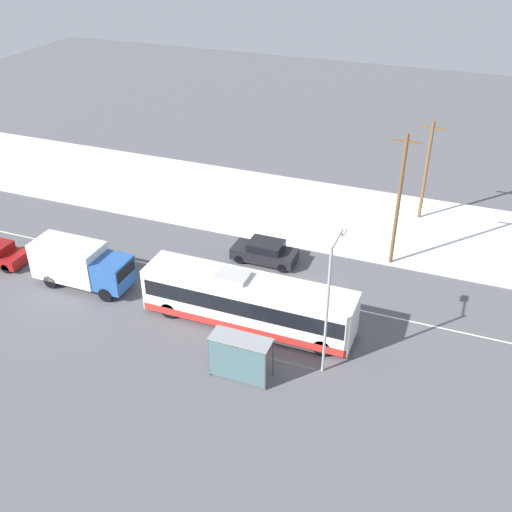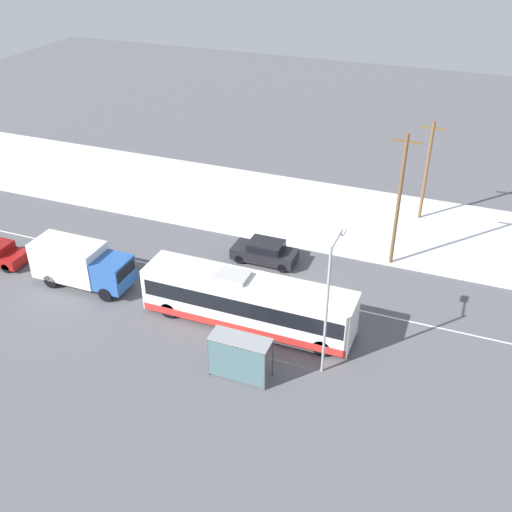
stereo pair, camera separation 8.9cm
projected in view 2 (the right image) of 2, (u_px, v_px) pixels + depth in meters
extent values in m
plane|color=#56565B|center=(293.00, 296.00, 36.82)|extent=(120.00, 120.00, 0.00)
cube|color=silver|center=(339.00, 217.00, 45.66)|extent=(80.00, 11.11, 0.12)
cube|color=silver|center=(293.00, 295.00, 36.82)|extent=(60.00, 0.12, 0.00)
cube|color=white|center=(248.00, 301.00, 33.65)|extent=(12.20, 2.55, 2.61)
cube|color=black|center=(248.00, 296.00, 33.49)|extent=(11.72, 2.57, 0.99)
cube|color=red|center=(248.00, 316.00, 34.21)|extent=(12.08, 2.57, 0.47)
cube|color=#B2B2B2|center=(232.00, 276.00, 33.19)|extent=(1.80, 1.40, 0.24)
cylinder|color=black|center=(322.00, 347.00, 31.84)|extent=(1.00, 0.28, 1.00)
cylinder|color=black|center=(333.00, 323.00, 33.65)|extent=(1.00, 0.28, 1.00)
cylinder|color=black|center=(169.00, 310.00, 34.71)|extent=(1.00, 0.28, 1.00)
cylinder|color=black|center=(187.00, 289.00, 36.52)|extent=(1.00, 0.28, 1.00)
cube|color=silver|center=(69.00, 259.00, 37.30)|extent=(4.39, 2.30, 2.31)
cube|color=#2856A3|center=(113.00, 273.00, 36.45)|extent=(1.90, 2.18, 1.80)
cube|color=black|center=(126.00, 271.00, 35.98)|extent=(0.06, 1.95, 0.79)
cylinder|color=black|center=(106.00, 294.00, 36.13)|extent=(0.90, 0.26, 0.90)
cylinder|color=black|center=(124.00, 277.00, 37.76)|extent=(0.90, 0.26, 0.90)
cylinder|color=black|center=(51.00, 281.00, 37.39)|extent=(0.90, 0.26, 0.90)
cylinder|color=black|center=(71.00, 265.00, 39.01)|extent=(0.90, 0.26, 0.90)
cube|color=black|center=(264.00, 254.00, 39.90)|extent=(4.33, 1.80, 0.74)
cube|color=black|center=(266.00, 246.00, 39.53)|extent=(2.25, 1.66, 0.57)
cube|color=black|center=(266.00, 246.00, 39.52)|extent=(2.07, 1.69, 0.45)
cylinder|color=black|center=(240.00, 259.00, 39.87)|extent=(0.64, 0.22, 0.64)
cylinder|color=black|center=(249.00, 248.00, 41.13)|extent=(0.64, 0.22, 0.64)
cylinder|color=black|center=(283.00, 268.00, 38.93)|extent=(0.64, 0.22, 0.64)
cylinder|color=black|center=(290.00, 256.00, 40.19)|extent=(0.64, 0.22, 0.64)
cylinder|color=black|center=(6.00, 268.00, 38.93)|extent=(0.64, 0.22, 0.64)
cylinder|color=black|center=(23.00, 256.00, 40.19)|extent=(0.64, 0.22, 0.64)
cylinder|color=#23232D|center=(233.00, 348.00, 31.97)|extent=(0.12, 0.12, 0.76)
cylinder|color=#23232D|center=(237.00, 349.00, 31.90)|extent=(0.12, 0.12, 0.76)
cube|color=#19478C|center=(235.00, 339.00, 31.57)|extent=(0.40, 0.21, 0.63)
sphere|color=tan|center=(235.00, 332.00, 31.34)|extent=(0.26, 0.26, 0.26)
cylinder|color=#19478C|center=(230.00, 338.00, 31.67)|extent=(0.10, 0.10, 0.60)
cylinder|color=#19478C|center=(239.00, 340.00, 31.51)|extent=(0.10, 0.10, 0.60)
cube|color=gray|center=(240.00, 339.00, 29.51)|extent=(3.12, 1.20, 0.06)
cube|color=slate|center=(236.00, 364.00, 29.65)|extent=(2.99, 0.04, 2.16)
cylinder|color=#474C51|center=(218.00, 344.00, 31.05)|extent=(0.08, 0.08, 2.34)
cylinder|color=#474C51|center=(273.00, 358.00, 30.10)|extent=(0.08, 0.08, 2.34)
cylinder|color=#474C51|center=(209.00, 357.00, 30.16)|extent=(0.08, 0.08, 2.34)
cylinder|color=#474C51|center=(265.00, 372.00, 29.21)|extent=(0.08, 0.08, 2.34)
cylinder|color=#9EA3A8|center=(326.00, 313.00, 29.09)|extent=(0.14, 0.14, 7.46)
cylinder|color=#9EA3A8|center=(337.00, 240.00, 28.02)|extent=(0.10, 1.99, 0.10)
cube|color=silver|center=(342.00, 231.00, 28.85)|extent=(0.36, 0.60, 0.16)
cylinder|color=brown|center=(399.00, 203.00, 37.65)|extent=(0.24, 0.24, 9.07)
cube|color=brown|center=(407.00, 141.00, 35.55)|extent=(1.80, 0.12, 0.12)
cylinder|color=brown|center=(426.00, 172.00, 43.54)|extent=(0.24, 0.24, 7.63)
cube|color=brown|center=(433.00, 128.00, 41.82)|extent=(1.80, 0.12, 0.12)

